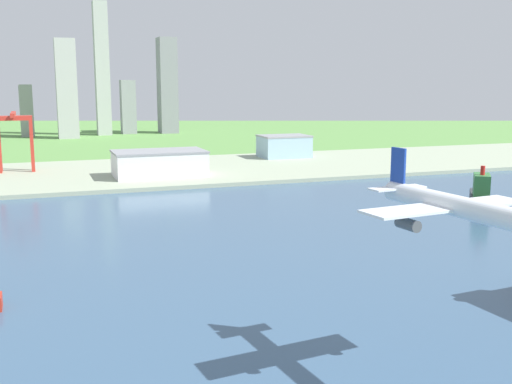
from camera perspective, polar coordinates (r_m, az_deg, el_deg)
name	(u,v)px	position (r m, az deg, el deg)	size (l,w,h in m)	color
ground_plane	(188,245)	(231.81, -6.26, -4.91)	(2400.00, 2400.00, 0.00)	#5C9147
water_bay	(239,297)	(176.54, -1.59, -9.62)	(840.00, 360.00, 0.15)	#385675
industrial_pier	(119,173)	(415.39, -12.47, 1.70)	(840.00, 140.00, 2.50)	#9BA88C
airplane_landing	(454,206)	(125.30, 17.82, -1.26)	(37.10, 42.09, 13.69)	white
container_barge	(481,195)	(319.22, 20.00, -0.25)	(32.45, 38.96, 20.60)	#2D3338
port_crane_red	(14,129)	(428.91, -21.37, 5.40)	(22.44, 38.24, 38.95)	#B72D23
warehouse_main	(159,163)	(388.64, -8.90, 2.64)	(56.26, 33.58, 15.94)	white
warehouse_annex	(284,146)	(484.21, 2.60, 4.25)	(37.76, 27.23, 17.16)	#99BCD1
distant_skyline	(54,93)	(740.55, -18.16, 8.64)	(309.89, 66.80, 150.95)	gray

